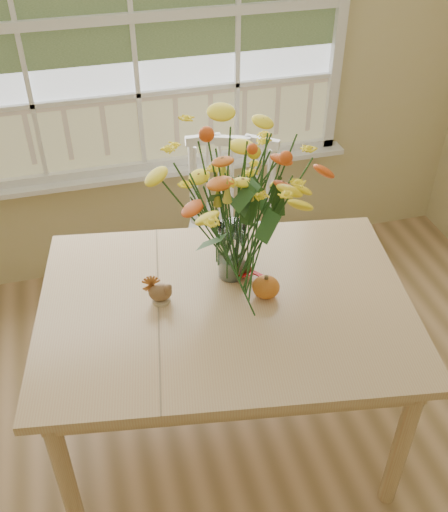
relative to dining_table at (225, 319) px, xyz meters
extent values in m
cube|color=beige|center=(-0.12, 1.37, 0.64)|extent=(4.00, 0.02, 2.70)
cube|color=silver|center=(-0.12, 1.36, 0.84)|extent=(2.20, 0.00, 1.60)
cube|color=white|center=(-0.12, 1.30, -0.02)|extent=(2.42, 0.12, 0.03)
cube|color=tan|center=(0.00, 0.00, 0.07)|extent=(1.65, 1.29, 0.04)
cube|color=tan|center=(0.00, 0.00, 0.00)|extent=(1.51, 1.16, 0.10)
cylinder|color=tan|center=(-0.72, -0.33, -0.33)|extent=(0.07, 0.07, 0.76)
cylinder|color=tan|center=(-0.58, 0.54, -0.33)|extent=(0.07, 0.07, 0.76)
cylinder|color=tan|center=(0.58, -0.54, -0.33)|extent=(0.07, 0.07, 0.76)
cylinder|color=tan|center=(0.72, 0.33, -0.33)|extent=(0.07, 0.07, 0.76)
cube|color=white|center=(0.23, 0.76, -0.22)|extent=(0.60, 0.59, 0.05)
cube|color=white|center=(0.29, 0.93, 0.05)|extent=(0.46, 0.20, 0.54)
cylinder|color=white|center=(-0.01, 0.66, -0.48)|extent=(0.04, 0.04, 0.47)
cylinder|color=white|center=(0.11, 0.98, -0.48)|extent=(0.04, 0.04, 0.47)
cylinder|color=white|center=(0.34, 0.53, -0.48)|extent=(0.04, 0.04, 0.47)
cylinder|color=white|center=(0.46, 0.86, -0.48)|extent=(0.04, 0.04, 0.47)
cylinder|color=white|center=(0.07, 0.16, 0.22)|extent=(0.11, 0.11, 0.26)
ellipsoid|color=#BF4E16|center=(0.17, -0.01, 0.14)|extent=(0.11, 0.11, 0.09)
cylinder|color=#CCB78C|center=(-0.25, 0.07, 0.10)|extent=(0.08, 0.08, 0.01)
ellipsoid|color=brown|center=(-0.25, 0.07, 0.14)|extent=(0.10, 0.08, 0.08)
ellipsoid|color=#38160F|center=(0.12, 0.15, 0.12)|extent=(0.07, 0.07, 0.06)
camera|label=1|loc=(-0.47, -1.73, 1.72)|focal=42.00mm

